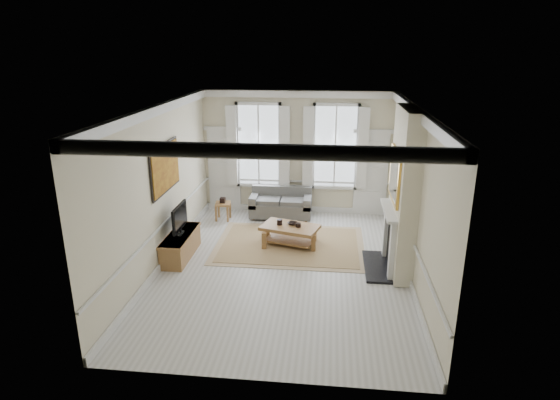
# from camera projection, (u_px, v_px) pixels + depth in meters

# --- Properties ---
(floor) EXTENTS (7.20, 7.20, 0.00)m
(floor) POSITION_uv_depth(u_px,v_px,m) (283.00, 267.00, 10.03)
(floor) COLOR #B7B5AD
(floor) RESTS_ON ground
(ceiling) EXTENTS (7.20, 7.20, 0.00)m
(ceiling) POSITION_uv_depth(u_px,v_px,m) (284.00, 107.00, 8.96)
(ceiling) COLOR white
(ceiling) RESTS_ON back_wall
(back_wall) EXTENTS (5.20, 0.00, 5.20)m
(back_wall) POSITION_uv_depth(u_px,v_px,m) (297.00, 153.00, 12.89)
(back_wall) COLOR beige
(back_wall) RESTS_ON floor
(left_wall) EXTENTS (0.00, 7.20, 7.20)m
(left_wall) POSITION_uv_depth(u_px,v_px,m) (160.00, 187.00, 9.76)
(left_wall) COLOR beige
(left_wall) RESTS_ON floor
(right_wall) EXTENTS (0.00, 7.20, 7.20)m
(right_wall) POSITION_uv_depth(u_px,v_px,m) (414.00, 196.00, 9.23)
(right_wall) COLOR beige
(right_wall) RESTS_ON floor
(window_left) EXTENTS (1.26, 0.20, 2.20)m
(window_left) POSITION_uv_depth(u_px,v_px,m) (259.00, 145.00, 12.89)
(window_left) COLOR #B2BCC6
(window_left) RESTS_ON back_wall
(window_right) EXTENTS (1.26, 0.20, 2.20)m
(window_right) POSITION_uv_depth(u_px,v_px,m) (335.00, 147.00, 12.68)
(window_right) COLOR #B2BCC6
(window_right) RESTS_ON back_wall
(door_left) EXTENTS (0.90, 0.08, 2.30)m
(door_left) POSITION_uv_depth(u_px,v_px,m) (224.00, 171.00, 13.24)
(door_left) COLOR silver
(door_left) RESTS_ON floor
(door_right) EXTENTS (0.90, 0.08, 2.30)m
(door_right) POSITION_uv_depth(u_px,v_px,m) (371.00, 175.00, 12.82)
(door_right) COLOR silver
(door_right) RESTS_ON floor
(painting) EXTENTS (0.05, 1.66, 1.06)m
(painting) POSITION_uv_depth(u_px,v_px,m) (165.00, 168.00, 9.93)
(painting) COLOR #B7871F
(painting) RESTS_ON left_wall
(chimney_breast) EXTENTS (0.35, 1.70, 3.38)m
(chimney_breast) POSITION_uv_depth(u_px,v_px,m) (404.00, 192.00, 9.44)
(chimney_breast) COLOR beige
(chimney_breast) RESTS_ON floor
(hearth) EXTENTS (0.55, 1.50, 0.05)m
(hearth) POSITION_uv_depth(u_px,v_px,m) (377.00, 266.00, 10.00)
(hearth) COLOR black
(hearth) RESTS_ON floor
(fireplace) EXTENTS (0.21, 1.45, 1.33)m
(fireplace) POSITION_uv_depth(u_px,v_px,m) (389.00, 236.00, 9.76)
(fireplace) COLOR silver
(fireplace) RESTS_ON floor
(mirror) EXTENTS (0.06, 1.26, 1.06)m
(mirror) POSITION_uv_depth(u_px,v_px,m) (394.00, 175.00, 9.35)
(mirror) COLOR gold
(mirror) RESTS_ON chimney_breast
(sofa) EXTENTS (1.67, 0.81, 0.82)m
(sofa) POSITION_uv_depth(u_px,v_px,m) (281.00, 205.00, 12.89)
(sofa) COLOR #555553
(sofa) RESTS_ON floor
(side_table) EXTENTS (0.45, 0.45, 0.49)m
(side_table) POSITION_uv_depth(u_px,v_px,m) (223.00, 206.00, 12.65)
(side_table) COLOR brown
(side_table) RESTS_ON floor
(rug) EXTENTS (3.50, 2.60, 0.02)m
(rug) POSITION_uv_depth(u_px,v_px,m) (290.00, 245.00, 11.13)
(rug) COLOR #95724D
(rug) RESTS_ON floor
(coffee_table) EXTENTS (1.47, 1.10, 0.49)m
(coffee_table) POSITION_uv_depth(u_px,v_px,m) (290.00, 229.00, 11.01)
(coffee_table) COLOR brown
(coffee_table) RESTS_ON rug
(ceramic_pot_a) EXTENTS (0.13, 0.13, 0.13)m
(ceramic_pot_a) POSITION_uv_depth(u_px,v_px,m) (280.00, 222.00, 11.03)
(ceramic_pot_a) COLOR black
(ceramic_pot_a) RESTS_ON coffee_table
(ceramic_pot_b) EXTENTS (0.13, 0.13, 0.09)m
(ceramic_pot_b) POSITION_uv_depth(u_px,v_px,m) (298.00, 225.00, 10.90)
(ceramic_pot_b) COLOR black
(ceramic_pot_b) RESTS_ON coffee_table
(bowl) EXTENTS (0.29, 0.29, 0.05)m
(bowl) POSITION_uv_depth(u_px,v_px,m) (292.00, 223.00, 11.06)
(bowl) COLOR black
(bowl) RESTS_ON coffee_table
(tv_stand) EXTENTS (0.49, 1.52, 0.54)m
(tv_stand) POSITION_uv_depth(u_px,v_px,m) (181.00, 245.00, 10.45)
(tv_stand) COLOR brown
(tv_stand) RESTS_ON floor
(tv) EXTENTS (0.08, 0.90, 0.68)m
(tv) POSITION_uv_depth(u_px,v_px,m) (180.00, 217.00, 10.24)
(tv) COLOR black
(tv) RESTS_ON tv_stand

